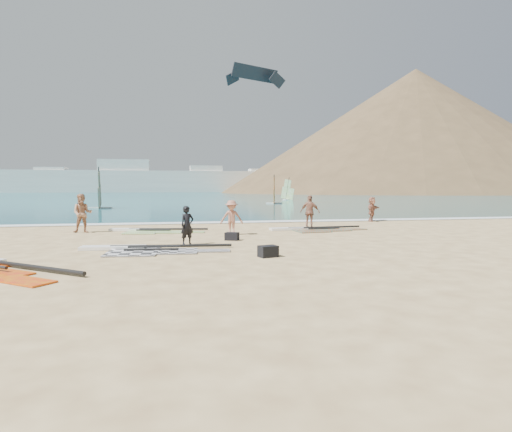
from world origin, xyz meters
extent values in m
plane|color=#DFC182|center=(0.00, 0.00, 0.00)|extent=(300.00, 300.00, 0.00)
cube|color=#0D495E|center=(0.00, 132.00, 0.00)|extent=(300.00, 240.00, 0.06)
cube|color=white|center=(0.00, 12.30, 0.00)|extent=(300.00, 1.20, 0.04)
cube|color=white|center=(-20.00, 150.00, 4.03)|extent=(160.00, 8.00, 8.00)
cube|color=white|center=(-45.00, 150.00, 4.53)|extent=(10.00, 7.00, 9.00)
cube|color=white|center=(-20.00, 150.00, 6.03)|extent=(18.00, 7.00, 12.00)
cube|color=white|center=(10.00, 150.00, 5.03)|extent=(12.00, 7.00, 10.00)
cube|color=white|center=(35.00, 150.00, 4.53)|extent=(16.00, 7.00, 9.00)
cube|color=white|center=(55.00, 150.00, 5.53)|extent=(10.00, 7.00, 11.00)
cone|color=brown|center=(85.00, 130.00, 0.00)|extent=(143.00, 143.00, 45.00)
cone|color=brown|center=(120.00, 140.00, 0.00)|extent=(70.00, 70.00, 28.00)
cube|color=#29292C|center=(-4.51, 0.84, 0.02)|extent=(1.90, 2.08, 0.04)
cube|color=#29292C|center=(-2.97, 0.70, 0.02)|extent=(1.46, 1.37, 0.04)
cube|color=#29292C|center=(-1.72, 0.59, 0.02)|extent=(1.21, 0.68, 0.04)
cylinder|color=black|center=(-3.18, 1.60, 0.10)|extent=(4.43, 0.51, 0.11)
cylinder|color=black|center=(-3.81, 1.12, 0.16)|extent=(1.83, 0.24, 0.08)
cylinder|color=black|center=(-3.87, 0.45, 0.16)|extent=(1.83, 0.24, 0.08)
cube|color=white|center=(-5.30, 1.79, 0.06)|extent=(2.36, 0.83, 0.12)
cube|color=#80CB28|center=(-4.62, 7.48, 0.02)|extent=(1.91, 2.05, 0.04)
cube|color=#80CB28|center=(-3.23, 7.21, 0.02)|extent=(1.44, 1.37, 0.04)
cube|color=#80CB28|center=(-2.09, 7.00, 0.02)|extent=(1.15, 0.73, 0.04)
cylinder|color=black|center=(-3.34, 8.05, 0.10)|extent=(4.04, 0.87, 0.10)
cylinder|color=black|center=(-3.95, 7.67, 0.16)|extent=(1.67, 0.39, 0.07)
cylinder|color=black|center=(-4.07, 7.06, 0.16)|extent=(1.67, 0.39, 0.07)
cube|color=white|center=(-5.26, 8.42, 0.06)|extent=(2.21, 0.97, 0.12)
cube|color=#E63704|center=(3.83, 6.48, 0.02)|extent=(1.75, 1.91, 0.04)
cube|color=#E63704|center=(5.27, 6.58, 0.02)|extent=(1.34, 1.26, 0.04)
cube|color=#E63704|center=(6.44, 6.67, 0.02)|extent=(1.12, 0.62, 0.04)
cylinder|color=black|center=(4.95, 7.37, 0.10)|extent=(4.14, 0.39, 0.10)
cylinder|color=black|center=(4.44, 6.84, 0.16)|extent=(1.71, 0.19, 0.07)
cylinder|color=black|center=(4.49, 6.21, 0.16)|extent=(1.71, 0.19, 0.07)
cube|color=white|center=(2.97, 7.23, 0.06)|extent=(2.20, 0.74, 0.12)
cube|color=red|center=(-6.62, -3.44, 0.02)|extent=(1.49, 1.38, 0.04)
cylinder|color=black|center=(-7.40, -1.52, 0.10)|extent=(4.16, 3.33, 0.12)
cube|color=black|center=(-0.09, -0.96, 0.19)|extent=(0.68, 0.57, 0.37)
cube|color=black|center=(-0.64, 3.59, 0.17)|extent=(0.67, 0.59, 0.34)
imported|color=black|center=(-2.58, 2.52, 0.77)|extent=(0.67, 0.58, 1.54)
imported|color=#B37B59|center=(-7.53, 8.00, 0.97)|extent=(0.97, 0.76, 1.94)
imported|color=#AC6C56|center=(-0.39, 5.53, 0.83)|extent=(1.15, 0.77, 1.66)
imported|color=#99654D|center=(4.20, 7.64, 0.92)|extent=(1.14, 0.97, 1.83)
imported|color=#AB6A52|center=(9.75, 11.50, 0.82)|extent=(1.46, 1.36, 1.63)
cube|color=white|center=(-10.38, 31.61, 0.10)|extent=(2.39, 0.80, 0.14)
cube|color=#E2510E|center=(-10.38, 31.61, 1.25)|extent=(0.20, 2.89, 2.58)
cube|color=#E2510E|center=(-10.38, 31.61, 3.02)|extent=(0.14, 1.63, 1.79)
cylinder|color=black|center=(-10.38, 31.61, 2.23)|extent=(0.14, 0.82, 4.09)
cube|color=white|center=(10.16, 40.34, 0.09)|extent=(2.21, 1.20, 0.12)
cube|color=red|center=(10.16, 40.34, 1.13)|extent=(0.80, 2.51, 2.31)
cube|color=red|center=(10.16, 40.34, 2.71)|extent=(0.48, 1.42, 1.61)
cylinder|color=black|center=(10.16, 40.34, 2.01)|extent=(0.29, 0.73, 3.67)
cube|color=white|center=(15.81, 54.20, 0.09)|extent=(1.95, 1.89, 0.12)
cube|color=#73B42D|center=(15.81, 54.20, 1.12)|extent=(1.81, 1.91, 2.29)
cube|color=#73B42D|center=(15.81, 54.20, 2.69)|extent=(1.04, 1.10, 1.59)
cylinder|color=black|center=(15.81, 54.20, 1.99)|extent=(0.56, 0.59, 3.64)
cube|color=black|center=(7.48, 39.76, 16.61)|extent=(6.48, 3.59, 1.63)
cube|color=black|center=(4.86, 38.56, 15.91)|extent=(1.92, 1.57, 2.07)
cube|color=black|center=(10.10, 40.96, 15.91)|extent=(2.33, 1.09, 2.07)
camera|label=1|loc=(-3.18, -14.48, 2.32)|focal=30.00mm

